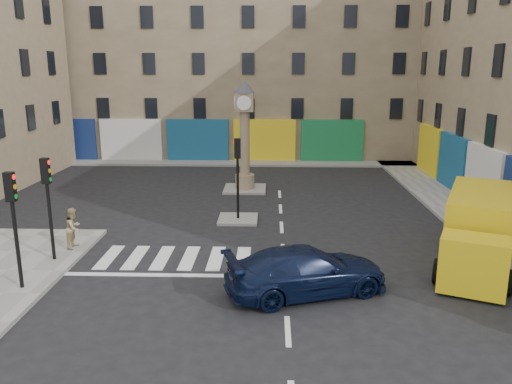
{
  "coord_description": "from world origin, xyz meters",
  "views": [
    {
      "loc": [
        -0.47,
        -14.08,
        6.84
      ],
      "look_at": [
        -1.09,
        5.43,
        2.0
      ],
      "focal_mm": 35.0,
      "sensor_mm": 36.0,
      "label": 1
    }
  ],
  "objects_px": {
    "traffic_light_left_far": "(48,193)",
    "navy_sedan": "(307,271)",
    "traffic_light_island": "(238,165)",
    "traffic_light_left_near": "(13,212)",
    "yellow_van": "(478,229)",
    "pedestrian_tan": "(74,228)",
    "clock_pillar": "(245,129)"
  },
  "relations": [
    {
      "from": "traffic_light_island",
      "to": "navy_sedan",
      "type": "bearing_deg",
      "value": -70.85
    },
    {
      "from": "traffic_light_left_far",
      "to": "navy_sedan",
      "type": "relative_size",
      "value": 0.73
    },
    {
      "from": "traffic_light_left_near",
      "to": "traffic_light_island",
      "type": "relative_size",
      "value": 1.0
    },
    {
      "from": "traffic_light_left_far",
      "to": "pedestrian_tan",
      "type": "distance_m",
      "value": 2.1
    },
    {
      "from": "traffic_light_left_far",
      "to": "yellow_van",
      "type": "relative_size",
      "value": 0.53
    },
    {
      "from": "pedestrian_tan",
      "to": "traffic_light_island",
      "type": "bearing_deg",
      "value": -48.53
    },
    {
      "from": "traffic_light_left_far",
      "to": "pedestrian_tan",
      "type": "relative_size",
      "value": 2.36
    },
    {
      "from": "traffic_light_left_far",
      "to": "clock_pillar",
      "type": "distance_m",
      "value": 13.05
    },
    {
      "from": "traffic_light_left_near",
      "to": "clock_pillar",
      "type": "height_order",
      "value": "clock_pillar"
    },
    {
      "from": "traffic_light_left_near",
      "to": "traffic_light_left_far",
      "type": "distance_m",
      "value": 2.4
    },
    {
      "from": "navy_sedan",
      "to": "yellow_van",
      "type": "distance_m",
      "value": 6.96
    },
    {
      "from": "traffic_light_island",
      "to": "pedestrian_tan",
      "type": "xyz_separation_m",
      "value": [
        -6.0,
        -4.18,
        -1.66
      ]
    },
    {
      "from": "clock_pillar",
      "to": "yellow_van",
      "type": "distance_m",
      "value": 14.19
    },
    {
      "from": "traffic_light_island",
      "to": "pedestrian_tan",
      "type": "height_order",
      "value": "traffic_light_island"
    },
    {
      "from": "yellow_van",
      "to": "navy_sedan",
      "type": "bearing_deg",
      "value": -132.05
    },
    {
      "from": "traffic_light_left_near",
      "to": "clock_pillar",
      "type": "xyz_separation_m",
      "value": [
        6.3,
        13.8,
        0.93
      ]
    },
    {
      "from": "traffic_light_left_near",
      "to": "pedestrian_tan",
      "type": "relative_size",
      "value": 2.36
    },
    {
      "from": "traffic_light_island",
      "to": "yellow_van",
      "type": "relative_size",
      "value": 0.53
    },
    {
      "from": "traffic_light_left_far",
      "to": "yellow_van",
      "type": "height_order",
      "value": "traffic_light_left_far"
    },
    {
      "from": "traffic_light_island",
      "to": "yellow_van",
      "type": "distance_m",
      "value": 10.24
    },
    {
      "from": "traffic_light_left_near",
      "to": "yellow_van",
      "type": "distance_m",
      "value": 15.64
    },
    {
      "from": "traffic_light_left_far",
      "to": "traffic_light_left_near",
      "type": "bearing_deg",
      "value": -90.0
    },
    {
      "from": "navy_sedan",
      "to": "pedestrian_tan",
      "type": "bearing_deg",
      "value": 49.43
    },
    {
      "from": "traffic_light_left_near",
      "to": "yellow_van",
      "type": "bearing_deg",
      "value": 11.3
    },
    {
      "from": "navy_sedan",
      "to": "traffic_light_island",
      "type": "bearing_deg",
      "value": 0.28
    },
    {
      "from": "navy_sedan",
      "to": "traffic_light_left_near",
      "type": "bearing_deg",
      "value": 72.26
    },
    {
      "from": "traffic_light_island",
      "to": "traffic_light_left_far",
      "type": "bearing_deg",
      "value": -139.4
    },
    {
      "from": "traffic_light_left_far",
      "to": "navy_sedan",
      "type": "bearing_deg",
      "value": -13.96
    },
    {
      "from": "yellow_van",
      "to": "traffic_light_left_far",
      "type": "bearing_deg",
      "value": -154.06
    },
    {
      "from": "yellow_van",
      "to": "clock_pillar",
      "type": "bearing_deg",
      "value": 153.36
    },
    {
      "from": "yellow_van",
      "to": "pedestrian_tan",
      "type": "distance_m",
      "value": 14.99
    },
    {
      "from": "yellow_van",
      "to": "pedestrian_tan",
      "type": "xyz_separation_m",
      "value": [
        -14.97,
        0.57,
        -0.3
      ]
    }
  ]
}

